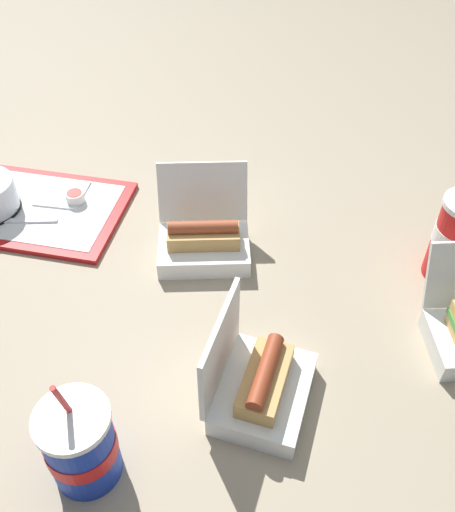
{
  "coord_description": "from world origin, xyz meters",
  "views": [
    {
      "loc": [
        -0.03,
        0.72,
        0.8
      ],
      "look_at": [
        -0.04,
        -0.05,
        0.05
      ],
      "focal_mm": 40.0,
      "sensor_mm": 36.0,
      "label": 1
    }
  ],
  "objects_px": {
    "plastic_fork": "(31,221)",
    "soda_cup_right": "(81,444)",
    "clamshell_hotdog_center": "(204,239)",
    "clamshell_hotdog_corner": "(259,384)",
    "food_tray": "(38,209)",
    "ketchup_cup": "(75,197)"
  },
  "relations": [
    {
      "from": "ketchup_cup",
      "to": "soda_cup_right",
      "type": "height_order",
      "value": "soda_cup_right"
    },
    {
      "from": "plastic_fork",
      "to": "soda_cup_right",
      "type": "xyz_separation_m",
      "value": [
        -0.21,
        0.53,
        0.06
      ]
    },
    {
      "from": "ketchup_cup",
      "to": "plastic_fork",
      "type": "distance_m",
      "value": 0.11
    },
    {
      "from": "clamshell_hotdog_corner",
      "to": "soda_cup_right",
      "type": "height_order",
      "value": "soda_cup_right"
    },
    {
      "from": "food_tray",
      "to": "clamshell_hotdog_center",
      "type": "relative_size",
      "value": 2.28
    },
    {
      "from": "plastic_fork",
      "to": "soda_cup_right",
      "type": "distance_m",
      "value": 0.58
    },
    {
      "from": "plastic_fork",
      "to": "clamshell_hotdog_center",
      "type": "bearing_deg",
      "value": 165.37
    },
    {
      "from": "soda_cup_right",
      "to": "food_tray",
      "type": "bearing_deg",
      "value": -70.21
    },
    {
      "from": "soda_cup_right",
      "to": "plastic_fork",
      "type": "bearing_deg",
      "value": -68.53
    },
    {
      "from": "clamshell_hotdog_center",
      "to": "food_tray",
      "type": "bearing_deg",
      "value": -19.95
    },
    {
      "from": "clamshell_hotdog_center",
      "to": "soda_cup_right",
      "type": "distance_m",
      "value": 0.48
    },
    {
      "from": "clamshell_hotdog_center",
      "to": "clamshell_hotdog_corner",
      "type": "bearing_deg",
      "value": 105.72
    },
    {
      "from": "clamshell_hotdog_corner",
      "to": "soda_cup_right",
      "type": "distance_m",
      "value": 0.28
    },
    {
      "from": "ketchup_cup",
      "to": "food_tray",
      "type": "bearing_deg",
      "value": 12.79
    },
    {
      "from": "soda_cup_right",
      "to": "ketchup_cup",
      "type": "bearing_deg",
      "value": -77.93
    },
    {
      "from": "food_tray",
      "to": "soda_cup_right",
      "type": "relative_size",
      "value": 2.03
    },
    {
      "from": "plastic_fork",
      "to": "clamshell_hotdog_corner",
      "type": "relative_size",
      "value": 0.53
    },
    {
      "from": "food_tray",
      "to": "soda_cup_right",
      "type": "distance_m",
      "value": 0.62
    },
    {
      "from": "clamshell_hotdog_corner",
      "to": "clamshell_hotdog_center",
      "type": "bearing_deg",
      "value": -74.28
    },
    {
      "from": "plastic_fork",
      "to": "clamshell_hotdog_center",
      "type": "xyz_separation_m",
      "value": [
        -0.37,
        0.09,
        0.02
      ]
    },
    {
      "from": "clamshell_hotdog_center",
      "to": "clamshell_hotdog_corner",
      "type": "xyz_separation_m",
      "value": [
        -0.09,
        0.33,
        0.0
      ]
    },
    {
      "from": "plastic_fork",
      "to": "clamshell_hotdog_corner",
      "type": "bearing_deg",
      "value": 136.13
    }
  ]
}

